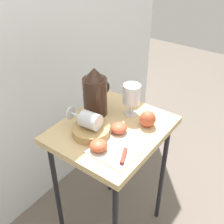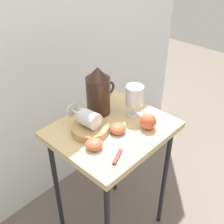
{
  "view_description": "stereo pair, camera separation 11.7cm",
  "coord_description": "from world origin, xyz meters",
  "px_view_note": "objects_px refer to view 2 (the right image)",
  "views": [
    {
      "loc": [
        -0.78,
        -0.58,
        1.45
      ],
      "look_at": [
        0.0,
        0.0,
        0.8
      ],
      "focal_mm": 44.43,
      "sensor_mm": 36.0,
      "label": 1
    },
    {
      "loc": [
        -0.71,
        -0.67,
        1.45
      ],
      "look_at": [
        0.0,
        0.0,
        0.8
      ],
      "focal_mm": 44.43,
      "sensor_mm": 36.0,
      "label": 2
    }
  ],
  "objects_px": {
    "basket_tray": "(90,129)",
    "wine_glass_tipped_near": "(88,118)",
    "pitcher": "(98,95)",
    "apple_whole": "(148,121)",
    "apple_half_left": "(94,144)",
    "apple_half_right": "(118,128)",
    "wine_glass_upright": "(134,97)",
    "knife": "(120,151)",
    "table": "(112,142)"
  },
  "relations": [
    {
      "from": "apple_half_left",
      "to": "apple_half_right",
      "type": "relative_size",
      "value": 1.0
    },
    {
      "from": "pitcher",
      "to": "apple_half_right",
      "type": "bearing_deg",
      "value": -108.78
    },
    {
      "from": "basket_tray",
      "to": "apple_whole",
      "type": "bearing_deg",
      "value": -40.1
    },
    {
      "from": "wine_glass_upright",
      "to": "apple_whole",
      "type": "distance_m",
      "value": 0.13
    },
    {
      "from": "pitcher",
      "to": "wine_glass_upright",
      "type": "distance_m",
      "value": 0.17
    },
    {
      "from": "apple_whole",
      "to": "wine_glass_tipped_near",
      "type": "bearing_deg",
      "value": 139.29
    },
    {
      "from": "table",
      "to": "wine_glass_tipped_near",
      "type": "xyz_separation_m",
      "value": [
        -0.09,
        0.05,
        0.16
      ]
    },
    {
      "from": "pitcher",
      "to": "knife",
      "type": "bearing_deg",
      "value": -118.66
    },
    {
      "from": "basket_tray",
      "to": "apple_half_right",
      "type": "xyz_separation_m",
      "value": [
        0.08,
        -0.09,
        0.01
      ]
    },
    {
      "from": "apple_half_left",
      "to": "apple_half_right",
      "type": "xyz_separation_m",
      "value": [
        0.14,
        0.0,
        0.0
      ]
    },
    {
      "from": "apple_half_left",
      "to": "apple_whole",
      "type": "xyz_separation_m",
      "value": [
        0.25,
        -0.07,
        0.01
      ]
    },
    {
      "from": "apple_half_right",
      "to": "knife",
      "type": "distance_m",
      "value": 0.13
    },
    {
      "from": "apple_half_left",
      "to": "knife",
      "type": "xyz_separation_m",
      "value": [
        0.05,
        -0.09,
        -0.01
      ]
    },
    {
      "from": "basket_tray",
      "to": "apple_half_right",
      "type": "height_order",
      "value": "apple_half_right"
    },
    {
      "from": "wine_glass_upright",
      "to": "apple_half_left",
      "type": "height_order",
      "value": "wine_glass_upright"
    },
    {
      "from": "table",
      "to": "pitcher",
      "type": "bearing_deg",
      "value": 70.43
    },
    {
      "from": "knife",
      "to": "basket_tray",
      "type": "bearing_deg",
      "value": 86.84
    },
    {
      "from": "table",
      "to": "basket_tray",
      "type": "distance_m",
      "value": 0.14
    },
    {
      "from": "wine_glass_upright",
      "to": "apple_half_right",
      "type": "relative_size",
      "value": 2.13
    },
    {
      "from": "wine_glass_tipped_near",
      "to": "apple_whole",
      "type": "xyz_separation_m",
      "value": [
        0.19,
        -0.17,
        -0.04
      ]
    },
    {
      "from": "wine_glass_tipped_near",
      "to": "pitcher",
      "type": "bearing_deg",
      "value": 30.14
    },
    {
      "from": "basket_tray",
      "to": "pitcher",
      "type": "relative_size",
      "value": 0.7
    },
    {
      "from": "apple_half_left",
      "to": "apple_half_right",
      "type": "height_order",
      "value": "same"
    },
    {
      "from": "table",
      "to": "pitcher",
      "type": "height_order",
      "value": "pitcher"
    },
    {
      "from": "apple_half_left",
      "to": "wine_glass_upright",
      "type": "bearing_deg",
      "value": 7.48
    },
    {
      "from": "apple_half_left",
      "to": "apple_half_right",
      "type": "distance_m",
      "value": 0.14
    },
    {
      "from": "pitcher",
      "to": "wine_glass_upright",
      "type": "relative_size",
      "value": 1.53
    },
    {
      "from": "apple_half_left",
      "to": "knife",
      "type": "relative_size",
      "value": 0.35
    },
    {
      "from": "basket_tray",
      "to": "wine_glass_tipped_near",
      "type": "height_order",
      "value": "wine_glass_tipped_near"
    },
    {
      "from": "basket_tray",
      "to": "apple_half_left",
      "type": "relative_size",
      "value": 2.27
    },
    {
      "from": "pitcher",
      "to": "apple_half_left",
      "type": "height_order",
      "value": "pitcher"
    },
    {
      "from": "wine_glass_upright",
      "to": "knife",
      "type": "xyz_separation_m",
      "value": [
        -0.24,
        -0.13,
        -0.09
      ]
    },
    {
      "from": "apple_whole",
      "to": "knife",
      "type": "bearing_deg",
      "value": -174.68
    },
    {
      "from": "wine_glass_upright",
      "to": "apple_half_right",
      "type": "height_order",
      "value": "wine_glass_upright"
    },
    {
      "from": "apple_half_right",
      "to": "apple_whole",
      "type": "bearing_deg",
      "value": -32.2
    },
    {
      "from": "basket_tray",
      "to": "apple_whole",
      "type": "height_order",
      "value": "apple_whole"
    },
    {
      "from": "wine_glass_upright",
      "to": "knife",
      "type": "bearing_deg",
      "value": -151.56
    },
    {
      "from": "wine_glass_upright",
      "to": "apple_half_left",
      "type": "xyz_separation_m",
      "value": [
        -0.29,
        -0.04,
        -0.07
      ]
    },
    {
      "from": "pitcher",
      "to": "apple_whole",
      "type": "distance_m",
      "value": 0.26
    },
    {
      "from": "table",
      "to": "pitcher",
      "type": "distance_m",
      "value": 0.23
    },
    {
      "from": "apple_half_right",
      "to": "knife",
      "type": "bearing_deg",
      "value": -133.14
    },
    {
      "from": "wine_glass_upright",
      "to": "knife",
      "type": "height_order",
      "value": "wine_glass_upright"
    },
    {
      "from": "apple_half_left",
      "to": "apple_whole",
      "type": "height_order",
      "value": "apple_whole"
    },
    {
      "from": "apple_half_right",
      "to": "pitcher",
      "type": "bearing_deg",
      "value": 71.22
    },
    {
      "from": "basket_tray",
      "to": "apple_half_left",
      "type": "xyz_separation_m",
      "value": [
        -0.06,
        -0.09,
        0.01
      ]
    },
    {
      "from": "table",
      "to": "apple_half_left",
      "type": "relative_size",
      "value": 10.12
    },
    {
      "from": "pitcher",
      "to": "knife",
      "type": "height_order",
      "value": "pitcher"
    },
    {
      "from": "basket_tray",
      "to": "apple_half_right",
      "type": "distance_m",
      "value": 0.12
    },
    {
      "from": "apple_whole",
      "to": "knife",
      "type": "relative_size",
      "value": 0.35
    },
    {
      "from": "table",
      "to": "wine_glass_upright",
      "type": "relative_size",
      "value": 4.75
    }
  ]
}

